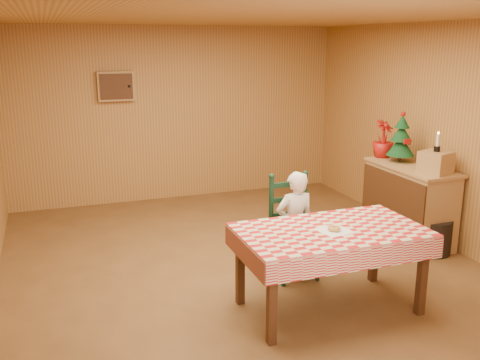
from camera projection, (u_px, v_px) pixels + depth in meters
name	position (u px, v px, depth m)	size (l,w,h in m)	color
ground	(246.00, 270.00, 5.71)	(6.00, 6.00, 0.00)	brown
cabin_walls	(229.00, 94.00, 5.73)	(5.10, 6.05, 2.65)	#AD7A3E
dining_table	(331.00, 238.00, 4.72)	(1.66, 0.96, 0.77)	#452612
ladder_chair	(292.00, 229.00, 5.49)	(0.44, 0.40, 1.08)	black
seated_child	(295.00, 225.00, 5.42)	(0.41, 0.27, 1.12)	white
napkin	(334.00, 231.00, 4.66)	(0.26, 0.26, 0.00)	white
donut	(334.00, 228.00, 4.65)	(0.12, 0.12, 0.04)	#CE964A
shelf_unit	(409.00, 203.00, 6.50)	(0.54, 1.24, 0.93)	tan
crate	(436.00, 162.00, 5.99)	(0.30, 0.30, 0.25)	tan
christmas_tree	(401.00, 139.00, 6.54)	(0.34, 0.34, 0.62)	#452612
flower_arrangement	(383.00, 139.00, 6.81)	(0.27, 0.27, 0.48)	#9F130E
candle_set	(437.00, 146.00, 5.94)	(0.07, 0.07, 0.22)	black
storage_bin	(433.00, 236.00, 6.14)	(0.40, 0.40, 0.40)	black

